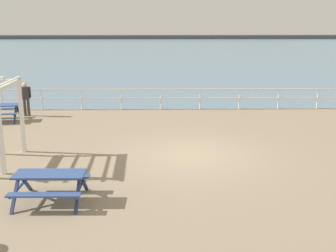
# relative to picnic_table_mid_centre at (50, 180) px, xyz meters

# --- Properties ---
(ground_plane) EXTENTS (30.00, 24.00, 0.20)m
(ground_plane) POSITION_rel_picnic_table_mid_centre_xyz_m (3.92, 3.66, -0.68)
(ground_plane) COLOR gray
(sea_band) EXTENTS (142.00, 90.00, 0.01)m
(sea_band) POSITION_rel_picnic_table_mid_centre_xyz_m (3.92, 56.41, -0.58)
(sea_band) COLOR slate
(sea_band) RESTS_ON ground
(distant_shoreline) EXTENTS (142.00, 6.00, 1.80)m
(distant_shoreline) POSITION_rel_picnic_table_mid_centre_xyz_m (3.92, 99.41, -0.58)
(distant_shoreline) COLOR #4C4C47
(distant_shoreline) RESTS_ON ground
(seaward_railing) EXTENTS (23.07, 0.07, 1.08)m
(seaward_railing) POSITION_rel_picnic_table_mid_centre_xyz_m (3.92, 11.41, 0.17)
(seaward_railing) COLOR white
(seaward_railing) RESTS_ON ground
(picnic_table_mid_centre) EXTENTS (1.82, 1.56, 0.80)m
(picnic_table_mid_centre) POSITION_rel_picnic_table_mid_centre_xyz_m (0.00, 0.00, 0.00)
(picnic_table_mid_centre) COLOR #334C84
(picnic_table_mid_centre) RESTS_ON ground
(visitor) EXTENTS (0.53, 0.24, 1.66)m
(visitor) POSITION_rel_picnic_table_mid_centre_xyz_m (-3.74, 9.95, 0.36)
(visitor) COLOR #4C4233
(visitor) RESTS_ON ground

